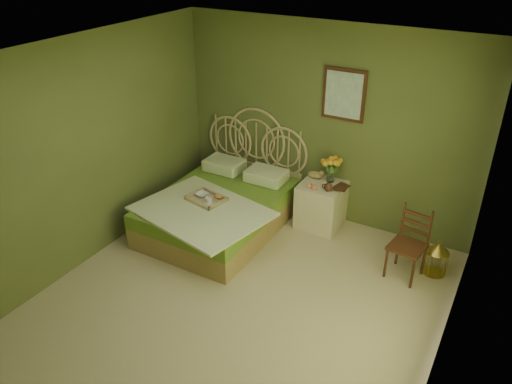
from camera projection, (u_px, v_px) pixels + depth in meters
The scene contains 14 objects.
floor at pixel (235, 307), 5.28m from camera, with size 4.50×4.50×0.00m, color #C8B390.
ceiling at pixel (228, 62), 4.04m from camera, with size 4.50×4.50×0.00m, color silver.
wall_back at pixel (325, 126), 6.38m from camera, with size 4.00×4.00×0.00m, color #5E6B38.
wall_left at pixel (79, 157), 5.53m from camera, with size 4.50×4.50×0.00m, color #5E6B38.
wall_right at pixel (454, 265), 3.79m from camera, with size 4.50×4.50×0.00m, color #5E6B38.
wall_art at pixel (344, 95), 6.05m from camera, with size 0.54×0.04×0.64m.
bed at pixel (221, 207), 6.56m from camera, with size 1.73×2.19×1.35m.
nightstand at pixel (322, 200), 6.57m from camera, with size 0.55×0.55×1.03m.
chair at pixel (410, 239), 5.60m from camera, with size 0.42×0.42×0.84m.
birdcage at pixel (436, 259), 5.72m from camera, with size 0.26×0.26×0.40m.
book_lower at pixel (336, 186), 6.38m from camera, with size 0.15×0.20×0.02m, color #381E0F.
book_upper at pixel (336, 185), 6.37m from camera, with size 0.16×0.21×0.02m, color #472819.
cereal_bowl at pixel (202, 195), 6.34m from camera, with size 0.15×0.15×0.04m, color white.
coffee_cup at pixel (209, 200), 6.17m from camera, with size 0.09×0.09×0.08m, color white.
Camera 1 is at (2.20, -3.42, 3.60)m, focal length 35.00 mm.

